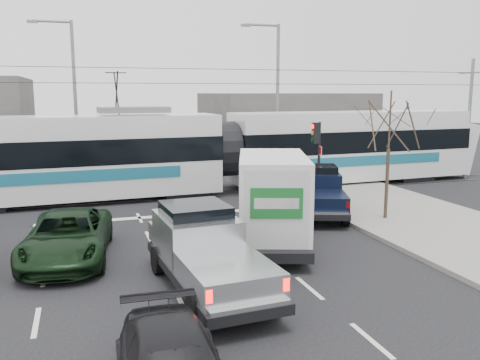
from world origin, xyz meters
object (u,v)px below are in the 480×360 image
object	(u,v)px
box_truck	(272,200)
tram	(224,151)
navy_pickup	(320,192)
silver_pickup	(204,249)
traffic_signal	(317,144)
street_lamp_far	(71,92)
green_car	(67,237)
bare_tree	(390,126)
street_lamp_near	(275,92)

from	to	relation	value
box_truck	tram	bearing A→B (deg)	102.29
navy_pickup	silver_pickup	bearing A→B (deg)	-115.38
traffic_signal	box_truck	bearing A→B (deg)	-128.03
street_lamp_far	green_car	distance (m)	15.28
silver_pickup	green_car	distance (m)	4.90
bare_tree	green_car	size ratio (longest dim) A/B	0.96
bare_tree	street_lamp_far	bearing A→B (deg)	131.12
street_lamp_near	bare_tree	bearing A→B (deg)	-88.58
bare_tree	traffic_signal	distance (m)	4.28
street_lamp_far	navy_pickup	world-z (taller)	street_lamp_far
traffic_signal	green_car	bearing A→B (deg)	-154.67
navy_pickup	street_lamp_near	bearing A→B (deg)	100.05
traffic_signal	navy_pickup	size ratio (longest dim) A/B	0.71
tram	silver_pickup	xyz separation A→B (m)	(-4.05, -12.50, -1.08)
street_lamp_far	tram	world-z (taller)	street_lamp_far
box_truck	traffic_signal	bearing A→B (deg)	70.19
traffic_signal	green_car	world-z (taller)	traffic_signal
navy_pickup	green_car	bearing A→B (deg)	-143.38
traffic_signal	street_lamp_far	distance (m)	14.47
navy_pickup	street_lamp_far	bearing A→B (deg)	150.07
traffic_signal	street_lamp_near	xyz separation A→B (m)	(0.84, 7.50, 2.37)
street_lamp_far	navy_pickup	distance (m)	15.78
street_lamp_near	navy_pickup	distance (m)	10.65
bare_tree	traffic_signal	world-z (taller)	bare_tree
bare_tree	navy_pickup	size ratio (longest dim) A/B	0.99
bare_tree	tram	distance (m)	9.24
traffic_signal	box_truck	world-z (taller)	traffic_signal
green_car	street_lamp_near	bearing A→B (deg)	54.08
bare_tree	green_car	world-z (taller)	bare_tree
box_truck	street_lamp_near	bearing A→B (deg)	86.61
box_truck	navy_pickup	world-z (taller)	box_truck
traffic_signal	tram	size ratio (longest dim) A/B	0.12
traffic_signal	tram	xyz separation A→B (m)	(-3.33, 3.92, -0.62)
traffic_signal	bare_tree	bearing A→B (deg)	-74.24
tram	navy_pickup	size ratio (longest dim) A/B	5.84
traffic_signal	silver_pickup	xyz separation A→B (m)	(-7.38, -8.58, -1.70)
traffic_signal	street_lamp_near	bearing A→B (deg)	83.59
street_lamp_far	navy_pickup	size ratio (longest dim) A/B	1.79
silver_pickup	traffic_signal	bearing A→B (deg)	44.95
street_lamp_near	green_car	world-z (taller)	street_lamp_near
street_lamp_near	green_car	size ratio (longest dim) A/B	1.72
silver_pickup	navy_pickup	bearing A→B (deg)	40.20
traffic_signal	silver_pickup	size ratio (longest dim) A/B	0.61
traffic_signal	navy_pickup	world-z (taller)	traffic_signal
street_lamp_far	street_lamp_near	bearing A→B (deg)	-9.87
street_lamp_far	tram	size ratio (longest dim) A/B	0.31
street_lamp_near	box_truck	distance (m)	14.45
bare_tree	box_truck	world-z (taller)	bare_tree
tram	traffic_signal	bearing A→B (deg)	-52.67
bare_tree	street_lamp_near	distance (m)	11.58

